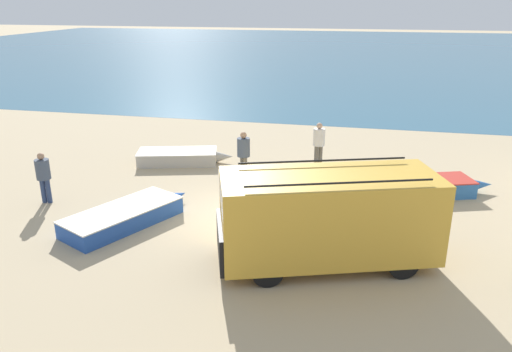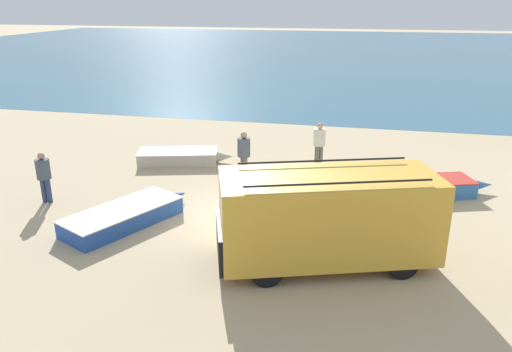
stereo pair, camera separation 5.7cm
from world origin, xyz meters
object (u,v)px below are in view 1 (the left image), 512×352
Objects in this scene: fisherman_2 at (319,140)px; fishing_rowboat_1 at (418,187)px; parked_van at (327,216)px; fishing_rowboat_2 at (126,215)px; fisherman_3 at (244,151)px; fishing_rowboat_0 at (181,157)px; fisherman_0 at (43,173)px.

fishing_rowboat_1 is at bearing -150.25° from fisherman_2.
parked_van is 3.24× the size of fisherman_2.
fisherman_3 is (2.46, 4.58, 0.80)m from fishing_rowboat_2.
fisherman_2 reaches higher than fishing_rowboat_0.
fisherman_3 is at bearing 157.87° from fishing_rowboat_1.
fishing_rowboat_2 is at bearing -28.73° from parked_van.
parked_van reaches higher than fishing_rowboat_1.
fishing_rowboat_2 is at bearing -172.90° from fishing_rowboat_1.
fisherman_0 reaches higher than fishing_rowboat_0.
fishing_rowboat_0 is (-6.45, 6.85, -1.02)m from parked_van.
fishing_rowboat_0 is 2.19× the size of fisherman_3.
fishing_rowboat_1 is 2.77× the size of fisherman_2.
fisherman_2 is 0.99× the size of fisherman_3.
fishing_rowboat_2 is 5.26m from fisherman_3.
fishing_rowboat_0 is 2.22× the size of fisherman_2.
fishing_rowboat_2 reaches higher than fishing_rowboat_0.
fishing_rowboat_0 is at bearing -65.50° from parked_van.
parked_van reaches higher than fishing_rowboat_2.
parked_van is at bearing -135.80° from fishing_rowboat_1.
fisherman_3 is (5.75, 3.65, 0.05)m from fisherman_0.
fisherman_0 is (-3.29, 0.93, 0.76)m from fishing_rowboat_2.
fisherman_3 is (-2.55, -2.06, 0.01)m from fisherman_2.
fishing_rowboat_0 is 5.67m from fisherman_0.
fisherman_2 is at bearing 171.97° from fisherman_3.
fisherman_0 is at bearing 176.43° from fishing_rowboat_1.
parked_van is 6.64m from fisherman_3.
fisherman_0 is at bearing 97.53° from fisherman_2.
fisherman_3 is at bearing -1.91° from fishing_rowboat_2.
fisherman_2 is (5.01, 6.64, 0.79)m from fishing_rowboat_2.
fishing_rowboat_2 is 2.42× the size of fisherman_2.
parked_van is 6.03m from fishing_rowboat_1.
fishing_rowboat_0 is 0.80× the size of fishing_rowboat_1.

